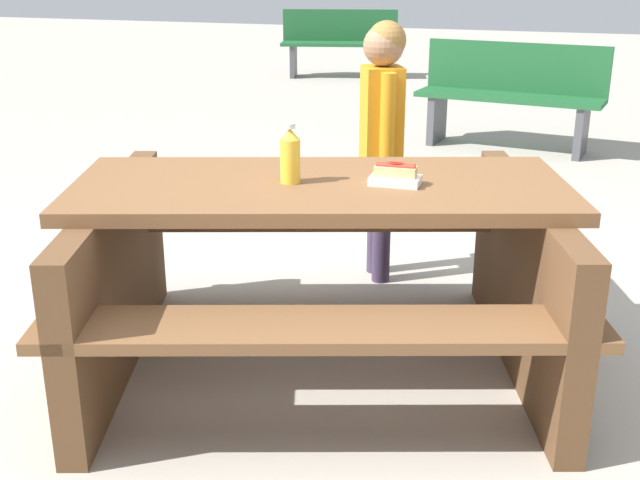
% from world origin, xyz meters
% --- Properties ---
extents(ground_plane, '(30.00, 30.00, 0.00)m').
position_xyz_m(ground_plane, '(0.00, 0.00, 0.00)').
color(ground_plane, '#ADA599').
rests_on(ground_plane, ground).
extents(picnic_table, '(2.14, 1.89, 0.75)m').
position_xyz_m(picnic_table, '(0.00, 0.00, 0.44)').
color(picnic_table, brown).
rests_on(picnic_table, ground).
extents(soda_bottle, '(0.07, 0.07, 0.22)m').
position_xyz_m(soda_bottle, '(-0.10, -0.04, 0.85)').
color(soda_bottle, yellow).
rests_on(soda_bottle, picnic_table).
extents(hotdog_tray, '(0.18, 0.11, 0.08)m').
position_xyz_m(hotdog_tray, '(0.27, 0.05, 0.78)').
color(hotdog_tray, white).
rests_on(hotdog_tray, picnic_table).
extents(child_in_coat, '(0.24, 0.28, 1.25)m').
position_xyz_m(child_in_coat, '(-0.00, 0.98, 0.80)').
color(child_in_coat, '#3F334C').
rests_on(child_in_coat, ground).
extents(park_bench_near, '(1.54, 0.62, 0.85)m').
position_xyz_m(park_bench_near, '(0.34, 4.07, 0.45)').
color(park_bench_near, '#1E592D').
rests_on(park_bench_near, ground).
extents(park_bench_far, '(1.55, 0.73, 0.85)m').
position_xyz_m(park_bench_far, '(-2.16, 7.57, 0.45)').
color(park_bench_far, '#1E592D').
rests_on(park_bench_far, ground).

